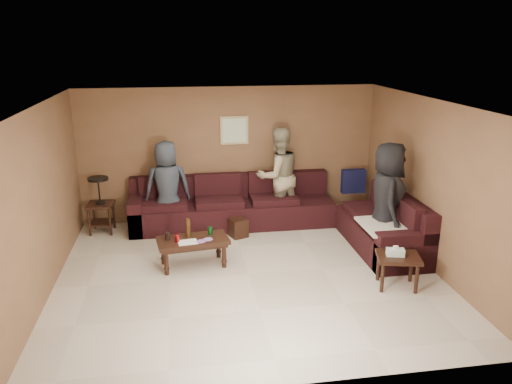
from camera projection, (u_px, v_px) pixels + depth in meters
The scene contains 10 objects.
room at pixel (248, 165), 6.86m from camera, with size 5.60×5.50×2.50m.
sectional_sofa at pixel (282, 216), 8.81m from camera, with size 4.65×2.90×0.97m.
coffee_table at pixel (193, 243), 7.53m from camera, with size 1.12×0.67×0.72m.
end_table_left at pixel (100, 204), 8.81m from camera, with size 0.47×0.47×1.01m.
side_table_right at pixel (398, 260), 6.87m from camera, with size 0.67×0.59×0.62m.
waste_bin at pixel (238, 228), 8.71m from camera, with size 0.27×0.27×0.33m, color black.
wall_art at pixel (234, 130), 9.20m from camera, with size 0.52×0.04×0.52m.
person_left at pixel (168, 187), 8.80m from camera, with size 0.80×0.52×1.64m, color #2F3641.
person_middle at pixel (278, 176), 9.18m from camera, with size 0.88×0.68×1.80m, color tan.
person_right at pixel (387, 199), 7.83m from camera, with size 0.89×0.58×1.82m, color black.
Camera 1 is at (-0.92, -6.60, 3.34)m, focal length 35.00 mm.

